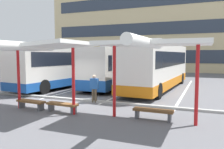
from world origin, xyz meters
name	(u,v)px	position (x,y,z in m)	size (l,w,h in m)	color
ground_plane	(69,101)	(0.00, 0.00, 0.00)	(160.00, 160.00, 0.00)	slate
terminal_building	(165,21)	(0.03, 31.46, 8.79)	(38.52, 12.83, 20.31)	#D1BC8C
coach_bus_0	(69,65)	(-3.68, 5.74, 1.80)	(3.70, 11.81, 3.80)	silver
coach_bus_1	(120,66)	(0.14, 8.09, 1.66)	(2.60, 12.03, 3.58)	silver
coach_bus_2	(158,66)	(3.81, 6.88, 1.81)	(3.24, 11.68, 3.83)	silver
lane_stripe_0	(55,83)	(-5.94, 6.80, 0.00)	(0.16, 14.00, 0.01)	white
lane_stripe_1	(92,85)	(-1.98, 6.80, 0.00)	(0.16, 14.00, 0.01)	white
lane_stripe_2	(135,88)	(1.98, 6.80, 0.00)	(0.16, 14.00, 0.01)	white
lane_stripe_3	(186,90)	(5.94, 6.80, 0.00)	(0.16, 14.00, 0.01)	white
waiting_shelter_1	(40,48)	(0.24, -2.75, 3.03)	(4.20, 5.28, 3.31)	red
bench_2	(31,103)	(-0.66, -2.42, 0.33)	(1.63, 0.55, 0.45)	brown
bench_3	(62,105)	(1.14, -2.36, 0.33)	(1.61, 0.49, 0.45)	brown
waiting_shelter_2	(152,45)	(5.36, -2.35, 3.09)	(4.37, 4.69, 3.32)	red
bench_4	(153,112)	(5.36, -1.94, 0.34)	(1.67, 0.44, 0.45)	brown
platform_kerb	(72,99)	(0.00, 0.31, 0.06)	(44.00, 0.24, 0.12)	#ADADA8
waiting_passenger_0	(94,87)	(1.52, 0.24, 0.90)	(0.47, 0.24, 1.58)	brown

